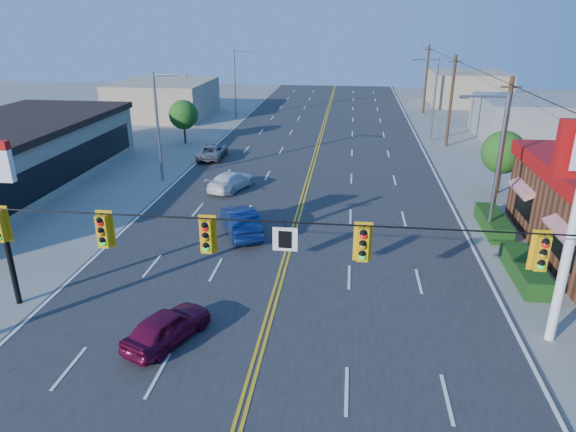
# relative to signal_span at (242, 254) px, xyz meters

# --- Properties ---
(ground) EXTENTS (160.00, 160.00, 0.00)m
(ground) POSITION_rel_signal_span_xyz_m (0.12, 0.00, -4.89)
(ground) COLOR gray
(ground) RESTS_ON ground
(road) EXTENTS (20.00, 120.00, 0.06)m
(road) POSITION_rel_signal_span_xyz_m (0.12, 20.00, -4.86)
(road) COLOR #2D2D30
(road) RESTS_ON ground
(signal_span) EXTENTS (24.32, 0.34, 9.00)m
(signal_span) POSITION_rel_signal_span_xyz_m (0.00, 0.00, 0.00)
(signal_span) COLOR #47301E
(signal_span) RESTS_ON ground
(streetlight_se) EXTENTS (2.55, 0.25, 8.00)m
(streetlight_se) POSITION_rel_signal_span_xyz_m (10.91, 14.00, -0.37)
(streetlight_se) COLOR gray
(streetlight_se) RESTS_ON ground
(streetlight_ne) EXTENTS (2.55, 0.25, 8.00)m
(streetlight_ne) POSITION_rel_signal_span_xyz_m (10.91, 38.00, -0.37)
(streetlight_ne) COLOR gray
(streetlight_ne) RESTS_ON ground
(streetlight_sw) EXTENTS (2.55, 0.25, 8.00)m
(streetlight_sw) POSITION_rel_signal_span_xyz_m (-10.67, 22.00, -0.37)
(streetlight_sw) COLOR gray
(streetlight_sw) RESTS_ON ground
(streetlight_nw) EXTENTS (2.55, 0.25, 8.00)m
(streetlight_nw) POSITION_rel_signal_span_xyz_m (-10.67, 48.00, -0.37)
(streetlight_nw) COLOR gray
(streetlight_nw) RESTS_ON ground
(utility_pole_near) EXTENTS (0.28, 0.28, 8.40)m
(utility_pole_near) POSITION_rel_signal_span_xyz_m (12.32, 18.00, -0.69)
(utility_pole_near) COLOR #47301E
(utility_pole_near) RESTS_ON ground
(utility_pole_mid) EXTENTS (0.28, 0.28, 8.40)m
(utility_pole_mid) POSITION_rel_signal_span_xyz_m (12.32, 36.00, -0.69)
(utility_pole_mid) COLOR #47301E
(utility_pole_mid) RESTS_ON ground
(utility_pole_far) EXTENTS (0.28, 0.28, 8.40)m
(utility_pole_far) POSITION_rel_signal_span_xyz_m (12.32, 54.00, -0.69)
(utility_pole_far) COLOR #47301E
(utility_pole_far) RESTS_ON ground
(tree_kfc_rear) EXTENTS (2.94, 2.94, 4.41)m
(tree_kfc_rear) POSITION_rel_signal_span_xyz_m (13.62, 22.00, -1.95)
(tree_kfc_rear) COLOR #47301E
(tree_kfc_rear) RESTS_ON ground
(tree_west) EXTENTS (2.80, 2.80, 4.20)m
(tree_west) POSITION_rel_signal_span_xyz_m (-12.88, 34.00, -2.09)
(tree_west) COLOR #47301E
(tree_west) RESTS_ON ground
(bld_east_mid) EXTENTS (12.00, 10.00, 4.00)m
(bld_east_mid) POSITION_rel_signal_span_xyz_m (22.12, 40.00, -2.89)
(bld_east_mid) COLOR gray
(bld_east_mid) RESTS_ON ground
(bld_west_far) EXTENTS (11.00, 12.00, 4.20)m
(bld_west_far) POSITION_rel_signal_span_xyz_m (-19.88, 48.00, -2.79)
(bld_west_far) COLOR tan
(bld_west_far) RESTS_ON ground
(bld_east_far) EXTENTS (10.00, 10.00, 4.40)m
(bld_east_far) POSITION_rel_signal_span_xyz_m (19.12, 62.00, -2.69)
(bld_east_far) COLOR tan
(bld_east_far) RESTS_ON ground
(car_magenta) EXTENTS (2.94, 4.10, 1.30)m
(car_magenta) POSITION_rel_signal_span_xyz_m (-3.45, 2.00, -4.24)
(car_magenta) COLOR maroon
(car_magenta) RESTS_ON ground
(car_blue) EXTENTS (3.35, 4.91, 1.53)m
(car_blue) POSITION_rel_signal_span_xyz_m (-2.82, 12.54, -4.12)
(car_blue) COLOR #0D1D4E
(car_blue) RESTS_ON ground
(car_white) EXTENTS (3.14, 4.76, 1.28)m
(car_white) POSITION_rel_signal_span_xyz_m (-5.15, 20.33, -4.24)
(car_white) COLOR white
(car_white) RESTS_ON ground
(car_silver) EXTENTS (2.25, 4.56, 1.24)m
(car_silver) POSITION_rel_signal_span_xyz_m (-8.70, 28.54, -4.26)
(car_silver) COLOR gray
(car_silver) RESTS_ON ground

